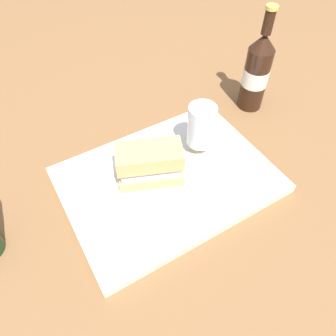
# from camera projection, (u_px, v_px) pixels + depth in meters

# --- Properties ---
(ground_plane) EXTENTS (3.00, 3.00, 0.00)m
(ground_plane) POSITION_uv_depth(u_px,v_px,m) (168.00, 183.00, 0.71)
(ground_plane) COLOR brown
(tray) EXTENTS (0.44, 0.32, 0.02)m
(tray) POSITION_uv_depth(u_px,v_px,m) (168.00, 180.00, 0.70)
(tray) COLOR beige
(tray) RESTS_ON ground_plane
(placemat) EXTENTS (0.38, 0.27, 0.00)m
(placemat) POSITION_uv_depth(u_px,v_px,m) (168.00, 177.00, 0.69)
(placemat) COLOR silver
(placemat) RESTS_ON tray
(plate) EXTENTS (0.19, 0.19, 0.01)m
(plate) POSITION_uv_depth(u_px,v_px,m) (151.00, 180.00, 0.68)
(plate) COLOR white
(plate) RESTS_ON placemat
(sandwich) EXTENTS (0.14, 0.11, 0.08)m
(sandwich) POSITION_uv_depth(u_px,v_px,m) (151.00, 164.00, 0.64)
(sandwich) COLOR tan
(sandwich) RESTS_ON plate
(beer_glass) EXTENTS (0.06, 0.06, 0.12)m
(beer_glass) POSITION_uv_depth(u_px,v_px,m) (201.00, 128.00, 0.69)
(beer_glass) COLOR silver
(beer_glass) RESTS_ON placemat
(napkin_folded) EXTENTS (0.09, 0.07, 0.01)m
(napkin_folded) POSITION_uv_depth(u_px,v_px,m) (216.00, 174.00, 0.69)
(napkin_folded) COLOR white
(napkin_folded) RESTS_ON placemat
(beer_bottle) EXTENTS (0.07, 0.07, 0.27)m
(beer_bottle) POSITION_uv_depth(u_px,v_px,m) (257.00, 72.00, 0.80)
(beer_bottle) COLOR black
(beer_bottle) RESTS_ON ground_plane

